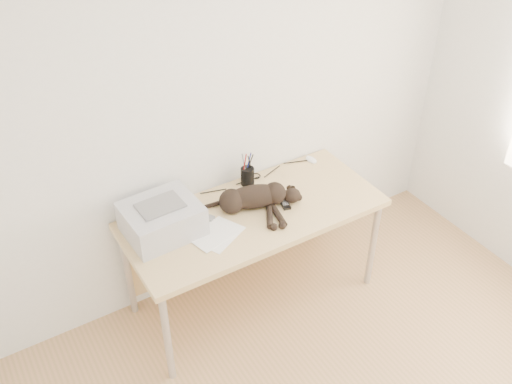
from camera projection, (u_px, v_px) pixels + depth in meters
wall_back at (222, 106)px, 3.39m from camera, size 3.50×0.00×3.50m
desk at (247, 221)px, 3.61m from camera, size 1.60×0.70×0.74m
printer at (162, 219)px, 3.27m from camera, size 0.44×0.38×0.20m
papers at (216, 234)px, 3.30m from camera, size 0.35×0.29×0.01m
cat at (252, 199)px, 3.47m from camera, size 0.66×0.45×0.16m
mug at (182, 199)px, 3.49m from camera, size 0.15×0.15×0.10m
pen_cup at (248, 176)px, 3.67m from camera, size 0.09×0.09×0.22m
remote_grey at (202, 215)px, 3.43m from camera, size 0.12×0.17×0.02m
remote_black at (283, 201)px, 3.54m from camera, size 0.09×0.17×0.02m
mouse at (311, 158)px, 3.92m from camera, size 0.07×0.10×0.03m
cable_tangle at (229, 185)px, 3.68m from camera, size 1.36×0.07×0.01m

